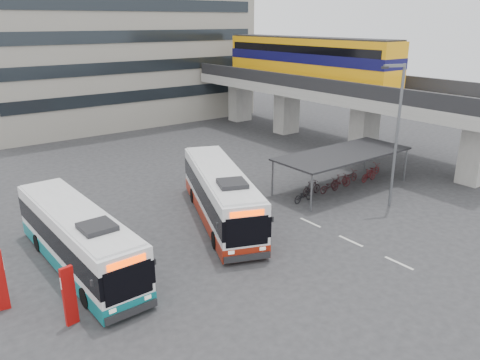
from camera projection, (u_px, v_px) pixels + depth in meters
ground at (278, 234)px, 25.76m from camera, size 120.00×120.00×0.00m
viaduct at (318, 76)px, 43.85m from camera, size 8.00×32.00×9.68m
bike_shelter at (342, 169)px, 32.43m from camera, size 10.00×4.00×2.54m
office_block at (108, 7)px, 52.30m from camera, size 30.00×15.00×25.00m
road_markings at (351, 241)px, 24.91m from camera, size 0.15×7.60×0.01m
bus_main at (221, 195)px, 27.15m from camera, size 6.41×11.26×3.30m
bus_teal at (78, 239)px, 21.85m from camera, size 2.61×10.72×3.15m
pedestrian at (256, 231)px, 24.34m from camera, size 0.65×0.67×1.55m
lamp_post at (396, 128)px, 28.04m from camera, size 1.47×0.73×8.80m
sign_totem_south at (69, 295)px, 17.74m from camera, size 0.53×0.23×2.46m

